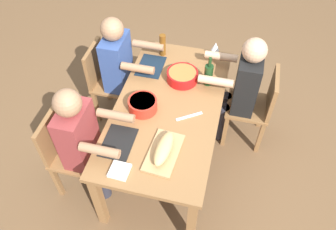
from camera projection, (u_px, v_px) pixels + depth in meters
ground_plane at (168, 156)px, 3.41m from camera, size 8.00×8.00×0.00m
dining_table at (168, 113)px, 2.92m from camera, size 1.67×0.88×0.74m
chair_far_right at (106, 78)px, 3.46m from camera, size 0.40×0.40×0.85m
diner_far_right at (121, 65)px, 3.27m from camera, size 0.41×0.53×1.20m
chair_near_right at (257, 104)px, 3.22m from camera, size 0.40×0.40×0.85m
diner_near_right at (242, 85)px, 3.09m from camera, size 0.41×0.53×1.20m
chair_far_left at (68, 150)px, 2.87m from camera, size 0.40×0.40×0.85m
diner_far_left at (83, 138)px, 2.68m from camera, size 0.41×0.53×1.20m
serving_bowl_fruit at (182, 76)px, 3.03m from camera, size 0.28×0.28×0.09m
serving_bowl_salad at (143, 104)px, 2.79m from camera, size 0.24×0.24×0.10m
cutting_board at (164, 153)px, 2.53m from camera, size 0.42×0.25×0.02m
bread_loaf at (164, 148)px, 2.49m from camera, size 0.33×0.13×0.09m
wine_bottle at (208, 74)px, 2.96m from camera, size 0.08×0.08×0.29m
beer_bottle at (163, 45)px, 3.23m from camera, size 0.06×0.06×0.22m
wine_glass at (215, 47)px, 3.20m from camera, size 0.08×0.08×0.17m
placemat_far_right at (151, 66)px, 3.19m from camera, size 0.32×0.23×0.01m
placemat_far_left at (118, 142)px, 2.60m from camera, size 0.32×0.23×0.01m
carving_knife at (189, 116)px, 2.78m from camera, size 0.15×0.20×0.01m
napkin_stack at (120, 171)px, 2.43m from camera, size 0.14×0.14×0.02m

